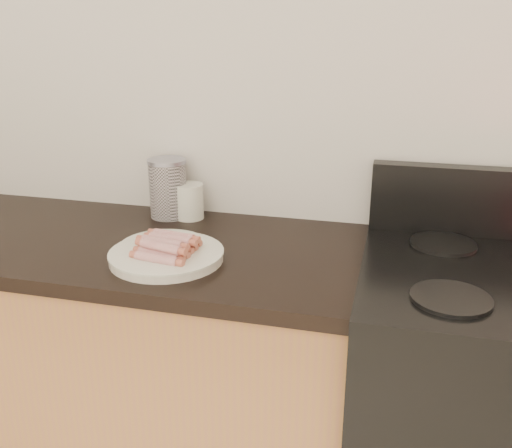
% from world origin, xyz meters
% --- Properties ---
extents(wall_back, '(4.00, 0.04, 2.60)m').
position_xyz_m(wall_back, '(0.00, 2.00, 1.30)').
color(wall_back, silver).
rests_on(wall_back, ground).
extents(cabinet_base, '(2.20, 0.59, 0.86)m').
position_xyz_m(cabinet_base, '(-0.70, 1.69, 0.43)').
color(cabinet_base, olive).
rests_on(cabinet_base, floor).
extents(counter_slab, '(2.20, 0.62, 0.04)m').
position_xyz_m(counter_slab, '(-0.70, 1.69, 0.88)').
color(counter_slab, black).
rests_on(counter_slab, cabinet_base).
extents(stove, '(0.76, 0.65, 0.91)m').
position_xyz_m(stove, '(0.78, 1.68, 0.46)').
color(stove, black).
rests_on(stove, floor).
extents(stove_panel, '(0.76, 0.06, 0.20)m').
position_xyz_m(stove_panel, '(0.78, 1.96, 1.01)').
color(stove_panel, black).
rests_on(stove_panel, stove).
extents(burner_near_left, '(0.18, 0.18, 0.01)m').
position_xyz_m(burner_near_left, '(0.61, 1.51, 0.92)').
color(burner_near_left, black).
rests_on(burner_near_left, stove).
extents(burner_far_left, '(0.18, 0.18, 0.01)m').
position_xyz_m(burner_far_left, '(0.61, 1.84, 0.92)').
color(burner_far_left, black).
rests_on(burner_far_left, stove).
extents(main_plate, '(0.40, 0.40, 0.02)m').
position_xyz_m(main_plate, '(-0.10, 1.58, 0.91)').
color(main_plate, silver).
rests_on(main_plate, counter_slab).
extents(side_plate, '(0.31, 0.31, 0.02)m').
position_xyz_m(side_plate, '(-0.14, 1.65, 0.91)').
color(side_plate, white).
rests_on(side_plate, counter_slab).
extents(hotdog_pile, '(0.12, 0.19, 0.05)m').
position_xyz_m(hotdog_pile, '(-0.10, 1.58, 0.94)').
color(hotdog_pile, maroon).
rests_on(hotdog_pile, main_plate).
extents(plain_sausages, '(0.12, 0.06, 0.02)m').
position_xyz_m(plain_sausages, '(-0.14, 1.65, 0.93)').
color(plain_sausages, '#DB724D').
rests_on(plain_sausages, side_plate).
extents(canister, '(0.12, 0.12, 0.19)m').
position_xyz_m(canister, '(-0.24, 1.92, 1.00)').
color(canister, white).
rests_on(canister, counter_slab).
extents(mug, '(0.12, 0.12, 0.11)m').
position_xyz_m(mug, '(-0.17, 1.92, 0.96)').
color(mug, silver).
rests_on(mug, counter_slab).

